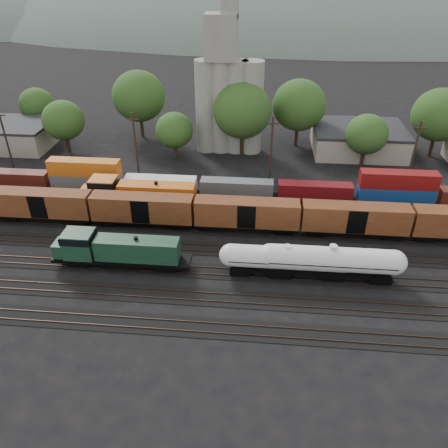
# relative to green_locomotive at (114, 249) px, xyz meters

# --- Properties ---
(ground) EXTENTS (600.00, 600.00, 0.00)m
(ground) POSITION_rel_green_locomotive_xyz_m (8.05, 5.00, -2.70)
(ground) COLOR black
(tracks) EXTENTS (180.00, 33.20, 0.20)m
(tracks) POSITION_rel_green_locomotive_xyz_m (8.05, 5.00, -2.66)
(tracks) COLOR black
(tracks) RESTS_ON ground
(green_locomotive) EXTENTS (17.98, 3.17, 4.76)m
(green_locomotive) POSITION_rel_green_locomotive_xyz_m (0.00, 0.00, 0.00)
(green_locomotive) COLOR black
(green_locomotive) RESTS_ON ground
(tank_car_a) EXTENTS (16.92, 3.03, 4.43)m
(tank_car_a) POSITION_rel_green_locomotive_xyz_m (22.14, 0.00, -0.07)
(tank_car_a) COLOR silver
(tank_car_a) RESTS_ON ground
(tank_car_b) EXTENTS (18.22, 3.26, 4.78)m
(tank_car_b) POSITION_rel_green_locomotive_xyz_m (27.64, 0.00, 0.12)
(tank_car_b) COLOR silver
(tank_car_b) RESTS_ON ground
(orange_locomotive) EXTENTS (20.03, 3.34, 5.01)m
(orange_locomotive) POSITION_rel_green_locomotive_xyz_m (-1.07, 15.00, 0.13)
(orange_locomotive) COLOR black
(orange_locomotive) RESTS_ON ground
(boxcar_string) EXTENTS (184.40, 2.90, 4.20)m
(boxcar_string) POSITION_rel_green_locomotive_xyz_m (24.41, 10.00, 0.41)
(boxcar_string) COLOR black
(boxcar_string) RESTS_ON ground
(container_wall) EXTENTS (160.00, 2.60, 5.80)m
(container_wall) POSITION_rel_green_locomotive_xyz_m (-0.33, 20.00, -0.10)
(container_wall) COLOR black
(container_wall) RESTS_ON ground
(grain_silo) EXTENTS (13.40, 5.00, 29.00)m
(grain_silo) POSITION_rel_green_locomotive_xyz_m (11.33, 41.00, 8.55)
(grain_silo) COLOR gray
(grain_silo) RESTS_ON ground
(industrial_sheds) EXTENTS (119.38, 17.26, 5.10)m
(industrial_sheds) POSITION_rel_green_locomotive_xyz_m (14.67, 40.25, -0.14)
(industrial_sheds) COLOR #9E937F
(industrial_sheds) RESTS_ON ground
(tree_band) EXTENTS (162.50, 20.98, 14.48)m
(tree_band) POSITION_rel_green_locomotive_xyz_m (14.16, 41.53, 5.29)
(tree_band) COLOR black
(tree_band) RESTS_ON ground
(utility_poles) EXTENTS (122.20, 0.36, 12.00)m
(utility_poles) POSITION_rel_green_locomotive_xyz_m (8.05, 27.00, 3.51)
(utility_poles) COLOR black
(utility_poles) RESTS_ON ground
(distant_hills) EXTENTS (860.00, 286.00, 130.00)m
(distant_hills) POSITION_rel_green_locomotive_xyz_m (31.96, 265.00, -23.27)
(distant_hills) COLOR #59665B
(distant_hills) RESTS_ON ground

